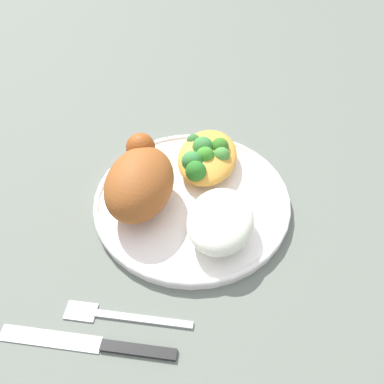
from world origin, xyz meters
The scene contains 7 objects.
ground_plane centered at (0.00, 0.00, 0.00)m, with size 2.00×2.00×0.00m, color #5E665C.
plate centered at (0.00, 0.00, 0.01)m, with size 0.26×0.26×0.02m.
roasted_chicken centered at (-0.02, 0.06, 0.05)m, with size 0.13×0.08×0.07m.
rice_pile centered at (-0.05, -0.05, 0.04)m, with size 0.10×0.08×0.04m, color silver.
mac_cheese_with_broccoli centered at (0.06, -0.01, 0.03)m, with size 0.11×0.08×0.04m.
fork centered at (-0.17, 0.04, 0.00)m, with size 0.03×0.14×0.01m.
knife centered at (-0.21, 0.05, 0.00)m, with size 0.03×0.19×0.01m.
Camera 1 is at (-0.36, -0.08, 0.43)m, focal length 39.14 mm.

